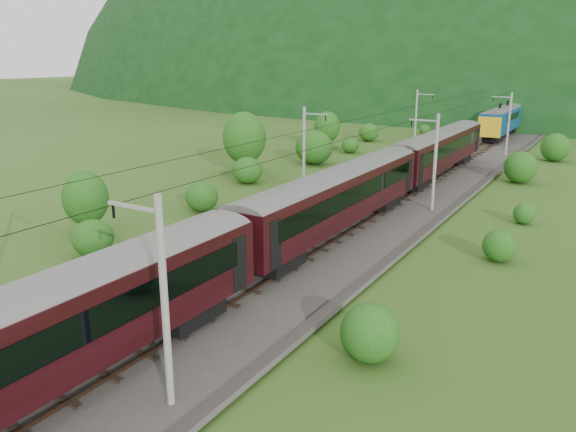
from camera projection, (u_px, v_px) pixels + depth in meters
The scene contains 14 objects.
ground at pixel (63, 365), 24.02m from camera, with size 600.00×600.00×0.00m, color #2D4816.
railbed at pixel (209, 284), 32.22m from camera, with size 14.00×220.00×0.30m, color #38332D.
track_left at pixel (178, 272), 33.35m from camera, with size 2.40×220.00×0.27m.
track_right at pixel (243, 289), 30.98m from camera, with size 2.40×220.00×0.27m.
catenary_left at pixel (305, 148), 52.20m from camera, with size 2.54×192.28×8.00m.
catenary_right at pixel (434, 160), 46.14m from camera, with size 2.54×192.28×8.00m.
overhead_wires at pixel (204, 164), 30.32m from camera, with size 4.83×198.00×0.03m.
mountain_ridge at pixel (359, 79), 330.80m from camera, with size 336.00×280.00×132.00m, color #113311.
train at pixel (338, 188), 39.66m from camera, with size 3.22×130.04×5.61m.
hazard_post_near at pixel (356, 192), 50.30m from camera, with size 0.14×0.14×1.36m, color red.
hazard_post_far at pixel (318, 219), 41.80m from camera, with size 0.15×0.15×1.44m, color red.
signal at pixel (418, 144), 75.61m from camera, with size 0.21×0.21×1.86m.
vegetation_left at pixel (113, 196), 43.14m from camera, with size 11.18×146.46×6.90m.
vegetation_right at pixel (481, 239), 36.29m from camera, with size 6.31×105.41×3.18m.
Camera 1 is at (19.28, -13.33, 12.72)m, focal length 35.00 mm.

